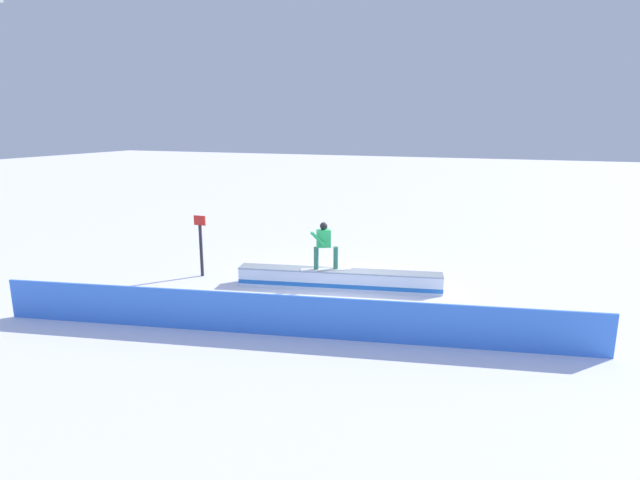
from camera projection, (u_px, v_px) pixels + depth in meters
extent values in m
plane|color=white|center=(339.00, 288.00, 15.06)|extent=(120.00, 120.00, 0.00)
cube|color=white|center=(339.00, 280.00, 15.00)|extent=(5.92, 1.69, 0.51)
cube|color=blue|center=(339.00, 284.00, 15.03)|extent=(5.93, 1.70, 0.12)
cube|color=#9099A2|center=(339.00, 271.00, 14.94)|extent=(5.93, 1.75, 0.04)
cube|color=silver|center=(326.00, 269.00, 14.99)|extent=(1.46, 0.92, 0.01)
cylinder|color=#317054|center=(316.00, 258.00, 14.89)|extent=(0.19, 0.19, 0.66)
cylinder|color=#317054|center=(336.00, 258.00, 14.95)|extent=(0.19, 0.19, 0.66)
cube|color=green|center=(324.00, 238.00, 14.78)|extent=(0.47, 0.39, 0.51)
sphere|color=black|center=(324.00, 226.00, 14.70)|extent=(0.22, 0.22, 0.22)
cylinder|color=green|center=(318.00, 239.00, 14.60)|extent=(0.44, 0.28, 0.46)
cylinder|color=green|center=(326.00, 236.00, 14.95)|extent=(0.15, 0.13, 0.55)
cube|color=#3C79EF|center=(285.00, 316.00, 11.57)|extent=(13.56, 2.83, 0.97)
cylinder|color=#262628|center=(201.00, 251.00, 16.06)|extent=(0.10, 0.10, 1.63)
cube|color=red|center=(200.00, 220.00, 15.85)|extent=(0.40, 0.04, 0.30)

